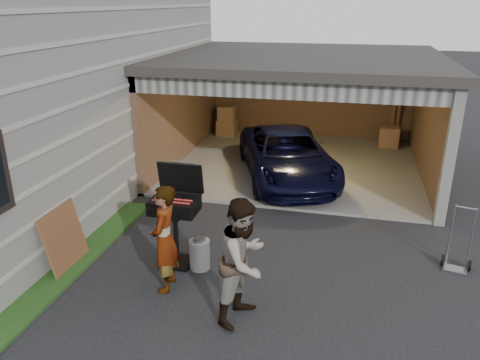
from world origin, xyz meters
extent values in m
plane|color=black|center=(0.00, 0.00, 0.00)|extent=(80.00, 80.00, 0.00)
cube|color=#193814|center=(-2.25, -1.00, 0.03)|extent=(0.50, 8.00, 0.06)
cube|color=#605E59|center=(0.75, 6.50, 0.03)|extent=(6.50, 6.00, 0.06)
cube|color=#4E3024|center=(0.75, 9.43, 1.35)|extent=(6.50, 0.15, 2.70)
cube|color=#4E3024|center=(3.92, 6.50, 1.35)|extent=(0.15, 6.00, 2.70)
cube|color=#4E3024|center=(-2.42, 6.50, 1.35)|extent=(0.15, 6.00, 2.70)
cube|color=#2D2B28|center=(0.75, 6.50, 2.80)|extent=(6.80, 6.30, 0.20)
cube|color=#474744|center=(0.75, 3.58, 2.52)|extent=(6.50, 0.16, 0.36)
cube|color=beige|center=(0.75, 4.80, 2.62)|extent=(6.00, 2.40, 0.06)
cube|color=#474744|center=(3.90, 3.55, 1.35)|extent=(0.20, 0.18, 2.70)
cube|color=brown|center=(-1.80, 8.70, 0.31)|extent=(0.60, 0.50, 0.50)
cube|color=brown|center=(-1.80, 8.70, 0.79)|extent=(0.50, 0.45, 0.45)
cube|color=brown|center=(3.20, 8.60, 0.36)|extent=(0.55, 0.50, 0.60)
cube|color=brown|center=(3.38, 9.20, 1.20)|extent=(0.24, 0.43, 2.20)
imported|color=black|center=(0.62, 5.27, 0.58)|extent=(3.22, 4.61, 1.17)
imported|color=#9BB2C3|center=(-0.50, 0.27, 0.84)|extent=(0.47, 0.65, 1.68)
imported|color=#472B1C|center=(0.80, -0.14, 0.89)|extent=(0.92, 1.04, 1.78)
cube|color=black|center=(-0.60, 0.97, 0.03)|extent=(0.48, 0.48, 0.06)
cylinder|color=black|center=(-0.60, 0.97, 0.52)|extent=(0.08, 0.08, 0.96)
cube|color=black|center=(-0.60, 0.97, 1.06)|extent=(0.76, 0.53, 0.23)
cube|color=#59595B|center=(-0.60, 0.97, 1.16)|extent=(0.69, 0.46, 0.02)
cube|color=black|center=(-0.60, 1.30, 1.42)|extent=(0.76, 0.14, 0.53)
cylinder|color=#B6B6B2|center=(-0.19, 0.92, 0.25)|extent=(0.41, 0.41, 0.51)
cube|color=brown|center=(-2.34, 0.46, 0.52)|extent=(0.26, 0.93, 1.03)
cube|color=slate|center=(3.90, 1.80, 0.02)|extent=(0.40, 0.30, 0.04)
cylinder|color=black|center=(3.73, 1.97, 0.09)|extent=(0.08, 0.19, 0.19)
cylinder|color=black|center=(4.13, 1.87, 0.09)|extent=(0.08, 0.19, 0.19)
cylinder|color=slate|center=(3.78, 1.96, 0.57)|extent=(0.03, 0.03, 1.08)
cylinder|color=slate|center=(4.08, 1.88, 0.57)|extent=(0.03, 0.03, 1.08)
cylinder|color=slate|center=(3.93, 1.92, 1.08)|extent=(0.31, 0.10, 0.03)
camera|label=1|loc=(2.01, -5.44, 4.14)|focal=35.00mm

